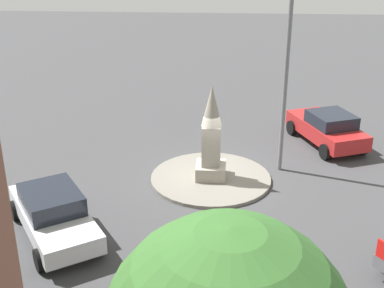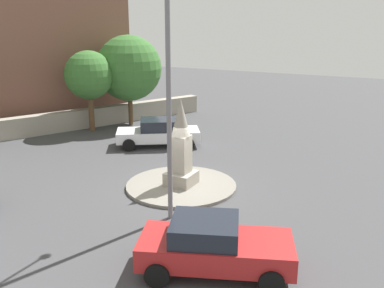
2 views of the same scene
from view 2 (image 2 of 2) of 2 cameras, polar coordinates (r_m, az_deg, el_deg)
name	(u,v)px [view 2 (image 2 of 2)]	position (r m, az deg, el deg)	size (l,w,h in m)	color
ground_plane	(181,187)	(17.26, -1.45, -5.74)	(80.00, 80.00, 0.00)	#424244
traffic_island	(181,185)	(17.24, -1.45, -5.55)	(4.42, 4.42, 0.12)	gray
monument	(181,147)	(16.72, -1.49, -0.42)	(1.09, 1.09, 3.49)	#9E9687
streetlamp	(168,61)	(13.30, -3.20, 11.00)	(3.85, 0.28, 8.75)	slate
car_red_waiting	(213,245)	(11.53, 2.85, -13.36)	(3.09, 4.38, 1.47)	#B22323
car_white_parked_right	(159,132)	(22.72, -4.48, 1.58)	(3.80, 4.55, 1.45)	silver
stone_boundary_wall	(69,120)	(27.13, -16.05, 3.04)	(19.08, 0.70, 1.17)	#9E9687
corner_building	(37,37)	(30.88, -19.96, 13.28)	(10.40, 6.23, 10.82)	brown
tree_near_wall	(89,75)	(26.13, -13.60, 8.89)	(2.86, 2.86, 4.80)	brown
tree_far_corner	(129,68)	(27.27, -8.42, 9.98)	(4.07, 4.07, 5.64)	brown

